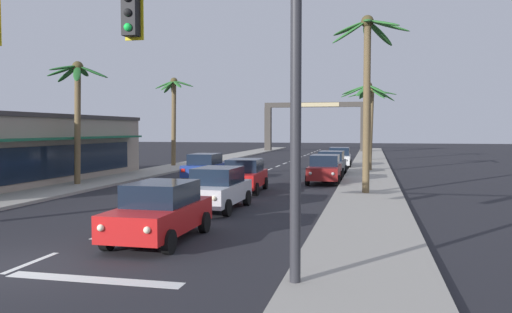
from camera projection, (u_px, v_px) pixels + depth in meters
name	position (u px, v px, depth m)	size (l,w,h in m)	color
ground_plane	(22.00, 266.00, 11.95)	(220.00, 220.00, 0.00)	#232328
sidewalk_right	(369.00, 183.00, 29.71)	(3.20, 110.00, 0.14)	#9E998E
sidewalk_left	(123.00, 178.00, 33.15)	(3.20, 110.00, 0.14)	#9E998E
lane_markings	(250.00, 180.00, 32.50)	(4.28, 89.97, 0.01)	silver
traffic_signal_mast	(135.00, 45.00, 10.76)	(10.79, 0.41, 6.82)	#2D2D33
sedan_lead_at_stop_bar	(160.00, 211.00, 14.67)	(1.95, 4.45, 1.68)	red
sedan_third_in_queue	(217.00, 188.00, 20.35)	(2.02, 4.48, 1.68)	silver
sedan_fifth_in_queue	(244.00, 175.00, 26.09)	(2.11, 4.51, 1.68)	red
sedan_oncoming_far	(206.00, 167.00, 32.01)	(2.00, 4.47, 1.68)	navy
sedan_parked_nearest_kerb	(325.00, 169.00, 30.33)	(1.98, 4.46, 1.68)	maroon
sedan_parked_mid_kerb	(339.00, 157.00, 42.68)	(2.02, 4.48, 1.68)	silver
sedan_parked_far_kerb	(331.00, 163.00, 35.50)	(2.02, 4.48, 1.68)	#4C515B
palm_left_second	(77.00, 96.00, 28.40)	(3.30, 3.36, 6.97)	brown
palm_left_third	(174.00, 105.00, 43.08)	(3.12, 2.92, 7.54)	brown
palm_right_second	(368.00, 66.00, 24.37)	(3.78, 4.05, 8.61)	brown
palm_right_third	(368.00, 108.00, 38.11)	(4.08, 4.15, 6.75)	brown
palm_right_farthest	(371.00, 110.00, 51.67)	(4.85, 4.18, 7.42)	brown
storefront_strip_left	(15.00, 149.00, 29.79)	(7.25, 19.69, 4.08)	gray
town_gateway_arch	(315.00, 120.00, 72.76)	(14.52, 0.90, 7.02)	#423D38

